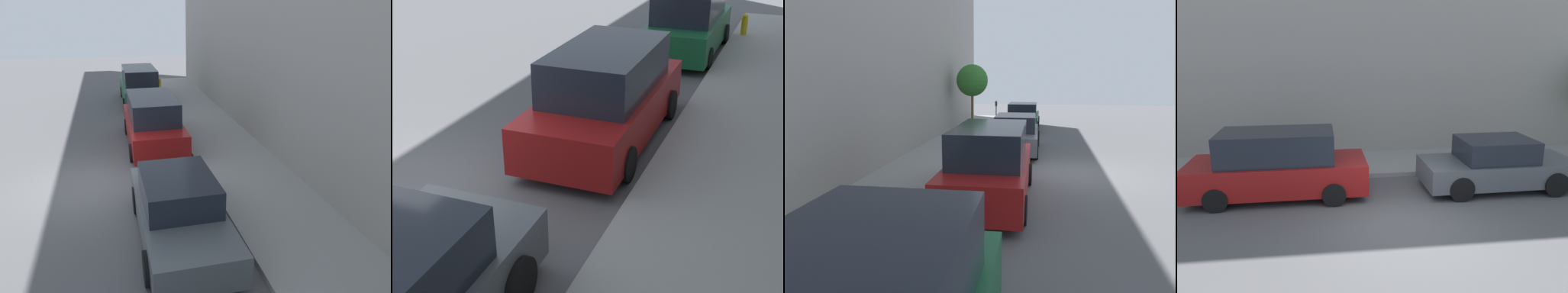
% 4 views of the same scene
% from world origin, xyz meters
% --- Properties ---
extents(ground_plane, '(60.00, 60.00, 0.00)m').
position_xyz_m(ground_plane, '(0.00, 0.00, 0.00)').
color(ground_plane, '#515154').
extents(sidewalk, '(2.75, 32.00, 0.15)m').
position_xyz_m(sidewalk, '(4.88, 0.00, 0.07)').
color(sidewalk, gray).
rests_on(sidewalk, ground_plane).
extents(parked_sedan_nearest, '(1.92, 4.50, 1.54)m').
position_xyz_m(parked_sedan_nearest, '(2.24, -10.08, 0.72)').
color(parked_sedan_nearest, '#14512D').
rests_on(parked_sedan_nearest, ground_plane).
extents(parked_sedan_second, '(1.92, 4.53, 1.54)m').
position_xyz_m(parked_sedan_second, '(2.14, -3.27, 0.72)').
color(parked_sedan_second, '#4C5156').
rests_on(parked_sedan_second, ground_plane).
extents(parked_minivan_third, '(2.02, 4.92, 1.90)m').
position_xyz_m(parked_minivan_third, '(2.32, 3.10, 0.92)').
color(parked_minivan_third, maroon).
rests_on(parked_minivan_third, ground_plane).
extents(parking_meter_near, '(0.11, 0.15, 1.44)m').
position_xyz_m(parking_meter_near, '(3.95, -11.13, 1.04)').
color(parking_meter_near, '#ADADB2').
rests_on(parking_meter_near, sidewalk).
extents(street_tree, '(1.75, 1.75, 3.59)m').
position_xyz_m(street_tree, '(4.98, -8.60, 2.85)').
color(street_tree, brown).
rests_on(street_tree, sidewalk).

